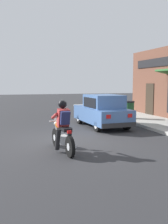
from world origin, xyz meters
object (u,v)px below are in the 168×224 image
object	(u,v)px
motorcycle_with_rider	(63,130)
car_hatchback	(102,111)
traffic_cone	(117,108)
trash_bin	(129,110)

from	to	relation	value
motorcycle_with_rider	car_hatchback	world-z (taller)	motorcycle_with_rider
traffic_cone	trash_bin	bearing A→B (deg)	-101.67
trash_bin	traffic_cone	xyz separation A→B (m)	(0.58, 2.83, -0.20)
motorcycle_with_rider	trash_bin	xyz separation A→B (m)	(5.09, 5.39, -0.04)
motorcycle_with_rider	traffic_cone	size ratio (longest dim) A/B	3.37
car_hatchback	trash_bin	bearing A→B (deg)	32.82
trash_bin	traffic_cone	world-z (taller)	trash_bin
motorcycle_with_rider	car_hatchback	bearing A→B (deg)	54.06
motorcycle_with_rider	trash_bin	size ratio (longest dim) A/B	2.06
motorcycle_with_rider	traffic_cone	xyz separation A→B (m)	(5.68, 8.23, -0.25)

